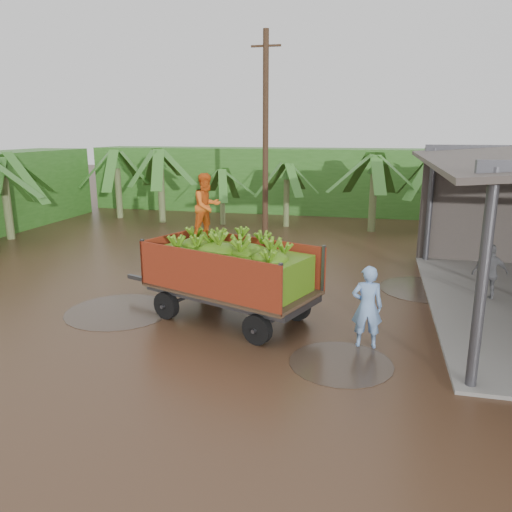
{
  "coord_description": "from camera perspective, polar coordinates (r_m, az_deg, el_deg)",
  "views": [
    {
      "loc": [
        3.42,
        -12.62,
        4.57
      ],
      "look_at": [
        0.61,
        -0.9,
        1.53
      ],
      "focal_mm": 35.0,
      "sensor_mm": 36.0,
      "label": 1
    }
  ],
  "objects": [
    {
      "name": "ground",
      "position": [
        13.85,
        -1.59,
        -5.14
      ],
      "size": [
        100.0,
        100.0,
        0.0
      ],
      "primitive_type": "plane",
      "color": "black",
      "rests_on": "ground"
    },
    {
      "name": "utility_pole",
      "position": [
        20.93,
        1.1,
        13.31
      ],
      "size": [
        1.2,
        0.24,
        8.43
      ],
      "color": "#47301E",
      "rests_on": "ground"
    },
    {
      "name": "man_blue",
      "position": [
        10.98,
        12.58,
        -5.68
      ],
      "size": [
        0.71,
        0.5,
        1.82
      ],
      "primitive_type": "imported",
      "rotation": [
        0.0,
        0.0,
        3.24
      ],
      "color": "#7AA3DE",
      "rests_on": "ground"
    },
    {
      "name": "hedge_north",
      "position": [
        29.26,
        2.77,
        8.69
      ],
      "size": [
        22.0,
        3.0,
        3.6
      ],
      "primitive_type": "cube",
      "color": "#2D661E",
      "rests_on": "ground"
    },
    {
      "name": "man_grey",
      "position": [
        15.0,
        25.16,
        -1.79
      ],
      "size": [
        0.98,
        0.49,
        1.6
      ],
      "primitive_type": "imported",
      "rotation": [
        0.0,
        0.0,
        3.25
      ],
      "color": "slate",
      "rests_on": "ground"
    },
    {
      "name": "banana_plants",
      "position": [
        21.35,
        -12.4,
        6.33
      ],
      "size": [
        24.4,
        20.57,
        4.02
      ],
      "color": "#2D661E",
      "rests_on": "ground"
    },
    {
      "name": "banana_trailer",
      "position": [
        12.18,
        -2.99,
        -1.57
      ],
      "size": [
        5.76,
        3.35,
        3.56
      ],
      "rotation": [
        0.0,
        0.0,
        -0.37
      ],
      "color": "#B7321A",
      "rests_on": "ground"
    }
  ]
}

